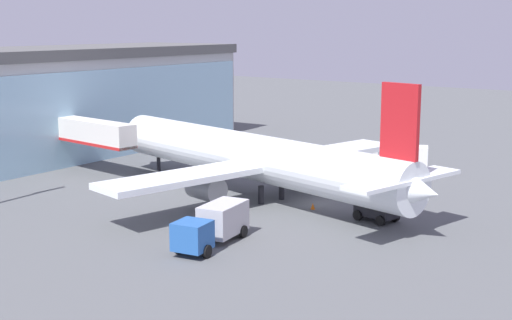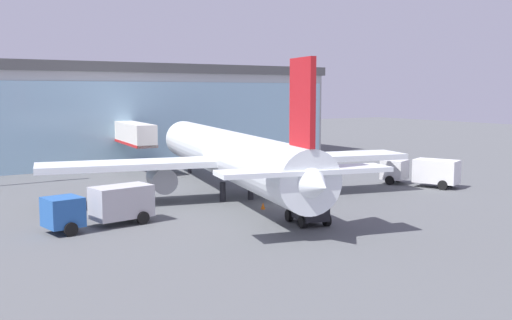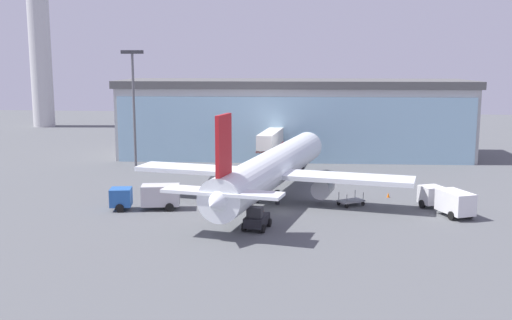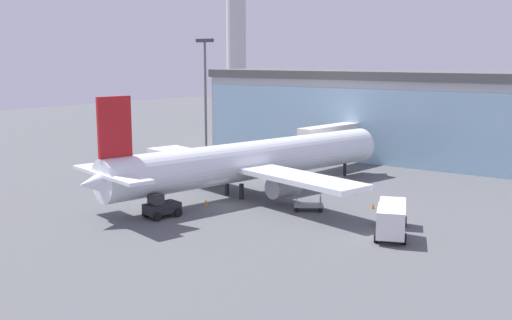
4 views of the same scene
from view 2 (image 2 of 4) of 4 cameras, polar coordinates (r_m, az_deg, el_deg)
ground at (r=48.06m, az=1.68°, el=-4.36°), size 240.00×240.00×0.00m
terminal_building at (r=82.02m, az=-12.76°, el=4.45°), size 57.97×18.71×12.60m
jet_bridge at (r=70.59m, az=-11.90°, el=2.45°), size 3.53×14.84×5.57m
airplane at (r=51.88m, az=-2.58°, el=0.46°), size 31.97×39.00×11.15m
catering_truck at (r=41.69m, az=-14.33°, el=-4.20°), size 7.58×3.57×2.65m
fuel_truck at (r=59.78m, az=15.57°, el=-1.02°), size 4.97×7.56×2.65m
baggage_cart at (r=55.32m, az=6.59°, el=-2.43°), size 3.21×2.91×1.50m
pushback_tug at (r=41.48m, az=5.02°, el=-4.77°), size 2.64×3.46×2.30m
safety_cone_nose at (r=46.56m, az=0.68°, el=-4.37°), size 0.36×0.36×0.55m
safety_cone_wingtip at (r=61.57m, az=7.45°, el=-1.74°), size 0.36×0.36×0.55m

